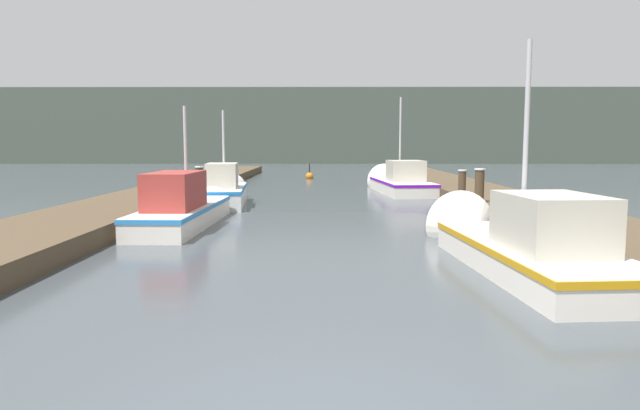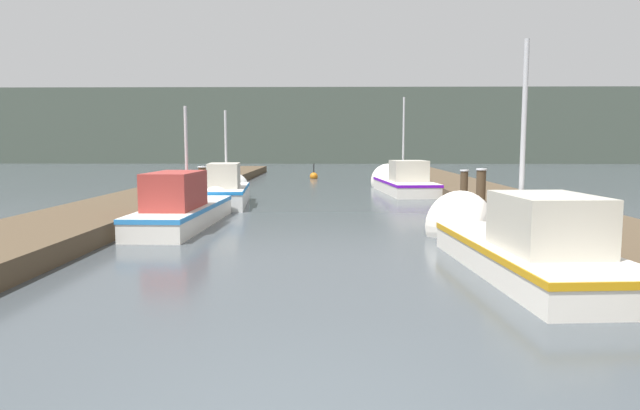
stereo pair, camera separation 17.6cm
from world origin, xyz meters
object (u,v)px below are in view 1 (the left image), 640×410
(fishing_boat_0, at_px, (511,240))
(channel_buoy, at_px, (310,176))
(fishing_boat_3, at_px, (398,182))
(mooring_piling_2, at_px, (551,225))
(fishing_boat_1, at_px, (189,206))
(mooring_piling_1, at_px, (479,192))
(mooring_piling_3, at_px, (462,190))
(mooring_piling_0, at_px, (200,182))
(fishing_boat_2, at_px, (225,190))

(fishing_boat_0, bearing_deg, channel_buoy, 95.77)
(fishing_boat_3, xyz_separation_m, mooring_piling_2, (1.23, -13.02, 0.09))
(fishing_boat_1, bearing_deg, fishing_boat_3, 56.81)
(mooring_piling_1, relative_size, mooring_piling_2, 1.40)
(channel_buoy, bearing_deg, mooring_piling_3, -71.50)
(fishing_boat_1, distance_m, mooring_piling_3, 8.19)
(mooring_piling_0, bearing_deg, fishing_boat_0, -55.22)
(mooring_piling_0, bearing_deg, fishing_boat_1, -80.21)
(fishing_boat_0, relative_size, fishing_boat_2, 1.25)
(fishing_boat_0, bearing_deg, mooring_piling_2, 41.69)
(mooring_piling_2, xyz_separation_m, channel_buoy, (-5.11, 21.49, -0.35))
(mooring_piling_1, bearing_deg, channel_buoy, 107.05)
(fishing_boat_1, xyz_separation_m, mooring_piling_1, (7.71, 1.37, 0.23))
(fishing_boat_1, distance_m, fishing_boat_2, 4.50)
(mooring_piling_2, bearing_deg, mooring_piling_1, 90.35)
(fishing_boat_3, bearing_deg, fishing_boat_1, -129.75)
(fishing_boat_0, height_order, mooring_piling_0, fishing_boat_0)
(fishing_boat_3, bearing_deg, fishing_boat_2, -147.30)
(mooring_piling_2, bearing_deg, mooring_piling_0, 131.71)
(fishing_boat_0, xyz_separation_m, channel_buoy, (-3.97, 22.66, -0.25))
(fishing_boat_3, xyz_separation_m, channel_buoy, (-3.88, 8.47, -0.26))
(fishing_boat_0, relative_size, mooring_piling_0, 5.20)
(fishing_boat_0, xyz_separation_m, fishing_boat_2, (-6.46, 9.23, 0.07))
(mooring_piling_1, xyz_separation_m, mooring_piling_3, (-0.08, 1.63, -0.06))
(fishing_boat_0, distance_m, channel_buoy, 23.01)
(fishing_boat_3, distance_m, mooring_piling_1, 8.19)
(fishing_boat_2, height_order, mooring_piling_2, fishing_boat_2)
(fishing_boat_0, relative_size, mooring_piling_3, 5.03)
(fishing_boat_1, relative_size, fishing_boat_2, 1.28)
(fishing_boat_3, bearing_deg, channel_buoy, 109.39)
(fishing_boat_1, relative_size, mooring_piling_2, 6.63)
(fishing_boat_0, relative_size, channel_buoy, 6.46)
(fishing_boat_2, xyz_separation_m, mooring_piling_0, (-1.23, 1.85, 0.14))
(mooring_piling_0, relative_size, channel_buoy, 1.24)
(mooring_piling_1, relative_size, mooring_piling_3, 1.09)
(fishing_boat_2, bearing_deg, mooring_piling_0, 118.22)
(mooring_piling_0, relative_size, mooring_piling_2, 1.24)
(fishing_boat_0, bearing_deg, mooring_piling_3, 78.27)
(fishing_boat_2, bearing_deg, mooring_piling_2, -52.11)
(fishing_boat_3, bearing_deg, fishing_boat_0, -94.86)
(fishing_boat_2, bearing_deg, channel_buoy, 74.08)
(fishing_boat_0, height_order, fishing_boat_2, fishing_boat_0)
(fishing_boat_1, distance_m, mooring_piling_1, 7.83)
(mooring_piling_2, relative_size, mooring_piling_3, 0.78)
(mooring_piling_0, distance_m, mooring_piling_2, 13.27)
(fishing_boat_3, distance_m, mooring_piling_2, 13.08)
(mooring_piling_1, distance_m, channel_buoy, 17.34)
(channel_buoy, bearing_deg, fishing_boat_0, -80.05)
(mooring_piling_1, distance_m, mooring_piling_3, 1.63)
(mooring_piling_0, height_order, mooring_piling_1, mooring_piling_1)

